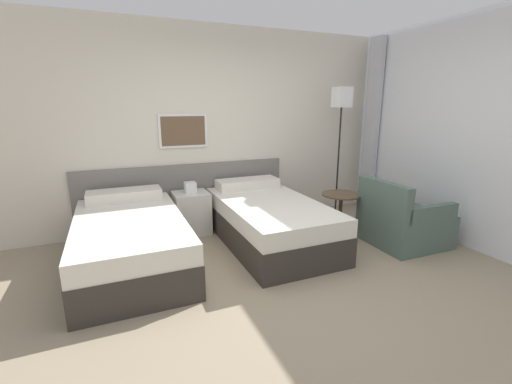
% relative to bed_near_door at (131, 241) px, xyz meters
% --- Properties ---
extents(ground_plane, '(16.00, 16.00, 0.00)m').
position_rel_bed_near_door_xyz_m(ground_plane, '(1.35, -1.13, -0.28)').
color(ground_plane, gray).
extents(wall_headboard, '(10.00, 0.10, 2.70)m').
position_rel_bed_near_door_xyz_m(wall_headboard, '(1.31, 1.03, 1.02)').
color(wall_headboard, beige).
rests_on(wall_headboard, ground_plane).
extents(wall_window, '(0.21, 4.64, 2.70)m').
position_rel_bed_near_door_xyz_m(wall_window, '(3.79, -1.21, 1.06)').
color(wall_window, white).
rests_on(wall_window, ground_plane).
extents(bed_near_door, '(1.07, 1.95, 0.66)m').
position_rel_bed_near_door_xyz_m(bed_near_door, '(0.00, 0.00, 0.00)').
color(bed_near_door, '#332D28').
rests_on(bed_near_door, ground_plane).
extents(bed_near_window, '(1.07, 1.95, 0.66)m').
position_rel_bed_near_door_xyz_m(bed_near_window, '(1.62, 0.00, 0.00)').
color(bed_near_window, '#332D28').
rests_on(bed_near_window, ground_plane).
extents(nightstand, '(0.45, 0.42, 0.69)m').
position_rel_bed_near_door_xyz_m(nightstand, '(0.81, 0.71, 0.01)').
color(nightstand, beige).
rests_on(nightstand, ground_plane).
extents(floor_lamp, '(0.24, 0.24, 1.91)m').
position_rel_bed_near_door_xyz_m(floor_lamp, '(2.97, 0.50, 1.32)').
color(floor_lamp, black).
rests_on(floor_lamp, ground_plane).
extents(side_table, '(0.50, 0.50, 0.55)m').
position_rel_bed_near_door_xyz_m(side_table, '(2.60, -0.11, 0.11)').
color(side_table, brown).
rests_on(side_table, ground_plane).
extents(armchair, '(0.86, 0.83, 0.81)m').
position_rel_bed_near_door_xyz_m(armchair, '(3.11, -0.67, -0.02)').
color(armchair, '#4C6056').
rests_on(armchair, ground_plane).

